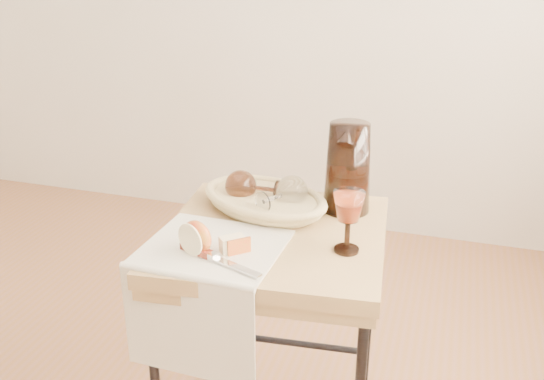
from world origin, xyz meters
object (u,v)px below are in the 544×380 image
(table_knife, at_px, (216,257))
(goblet_lying_b, at_px, (280,196))
(wine_goblet, at_px, (348,222))
(bread_basket, at_px, (265,202))
(pitcher, at_px, (348,168))
(goblet_lying_a, at_px, (256,188))
(apple_half, at_px, (197,237))
(side_table, at_px, (274,345))
(tea_towel, at_px, (213,247))

(table_knife, bearing_deg, goblet_lying_b, 98.05)
(wine_goblet, bearing_deg, goblet_lying_b, 144.89)
(wine_goblet, height_order, table_knife, wine_goblet)
(bread_basket, height_order, pitcher, pitcher)
(goblet_lying_a, distance_m, table_knife, 0.33)
(goblet_lying_b, height_order, table_knife, goblet_lying_b)
(goblet_lying_a, bearing_deg, pitcher, -166.39)
(pitcher, xyz_separation_m, wine_goblet, (0.05, -0.23, -0.04))
(pitcher, xyz_separation_m, table_knife, (-0.22, -0.38, -0.11))
(goblet_lying_b, height_order, apple_half, goblet_lying_b)
(side_table, distance_m, pitcher, 0.53)
(tea_towel, bearing_deg, pitcher, 52.32)
(tea_towel, bearing_deg, table_knife, -59.09)
(tea_towel, relative_size, goblet_lying_b, 2.29)
(goblet_lying_a, bearing_deg, wine_goblet, 148.78)
(side_table, xyz_separation_m, apple_half, (-0.14, -0.17, 0.40))
(side_table, distance_m, tea_towel, 0.39)
(side_table, height_order, table_knife, table_knife)
(tea_towel, height_order, pitcher, pitcher)
(bread_basket, distance_m, goblet_lying_b, 0.06)
(tea_towel, height_order, goblet_lying_a, goblet_lying_a)
(tea_towel, relative_size, pitcher, 1.14)
(bread_basket, height_order, wine_goblet, wine_goblet)
(bread_basket, relative_size, table_knife, 1.44)
(side_table, xyz_separation_m, tea_towel, (-0.11, -0.13, 0.35))
(goblet_lying_a, xyz_separation_m, table_knife, (0.01, -0.33, -0.04))
(side_table, height_order, wine_goblet, wine_goblet)
(apple_half, bearing_deg, pitcher, 75.56)
(bread_basket, xyz_separation_m, goblet_lying_b, (0.05, -0.02, 0.03))
(side_table, relative_size, bread_basket, 2.15)
(side_table, bearing_deg, pitcher, 51.29)
(bread_basket, bearing_deg, goblet_lying_a, 173.07)
(wine_goblet, bearing_deg, goblet_lying_a, 147.73)
(apple_half, bearing_deg, table_knife, -1.72)
(table_knife, bearing_deg, side_table, 88.47)
(goblet_lying_a, bearing_deg, tea_towel, 86.66)
(goblet_lying_b, height_order, wine_goblet, wine_goblet)
(side_table, relative_size, goblet_lying_a, 4.97)
(table_knife, bearing_deg, pitcher, 79.45)
(tea_towel, xyz_separation_m, bread_basket, (0.05, 0.25, 0.02))
(side_table, xyz_separation_m, table_knife, (-0.08, -0.20, 0.37))
(tea_towel, xyz_separation_m, apple_half, (-0.02, -0.03, 0.04))
(wine_goblet, bearing_deg, table_knife, -151.81)
(apple_half, bearing_deg, wine_goblet, 43.99)
(pitcher, height_order, wine_goblet, pitcher)
(tea_towel, bearing_deg, wine_goblet, 16.84)
(goblet_lying_b, bearing_deg, pitcher, -31.72)
(bread_basket, xyz_separation_m, goblet_lying_a, (-0.03, 0.01, 0.03))
(side_table, distance_m, goblet_lying_b, 0.42)
(tea_towel, relative_size, bread_basket, 0.99)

